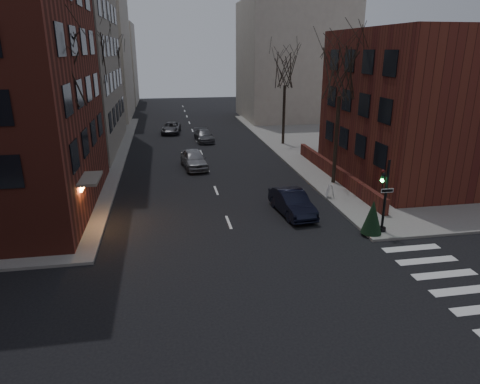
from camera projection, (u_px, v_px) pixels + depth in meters
name	position (u px, v px, depth m)	size (l,w,h in m)	color
ground	(285.00, 364.00, 13.67)	(160.00, 160.00, 0.00)	black
sidewalk_far_right	(467.00, 141.00, 46.46)	(44.00, 44.00, 0.15)	gray
building_right_brick	(429.00, 106.00, 32.39)	(12.00, 14.00, 11.00)	#5B241A
low_wall_right	(335.00, 172.00, 32.74)	(0.35, 16.00, 1.00)	#5B241A
building_distant_la	(76.00, 53.00, 59.68)	(14.00, 16.00, 18.00)	#BEB3A1
building_distant_ra	(293.00, 61.00, 60.30)	(14.00, 14.00, 16.00)	#BEB3A1
building_distant_lb	(107.00, 64.00, 76.52)	(10.00, 12.00, 14.00)	#BEB3A1
traffic_signal	(384.00, 201.00, 22.78)	(0.76, 0.44, 4.00)	black
tree_left_a	(57.00, 71.00, 22.60)	(4.18, 4.18, 10.26)	#2D231C
tree_left_b	(91.00, 58.00, 33.66)	(4.40, 4.40, 10.80)	#2D231C
tree_left_c	(111.00, 64.00, 47.01)	(3.96, 3.96, 9.72)	#2D231C
tree_right_a	(341.00, 73.00, 29.38)	(3.96, 3.96, 9.72)	#2D231C
tree_right_b	(285.00, 70.00, 42.60)	(3.74, 3.74, 9.18)	#2D231C
streetlamp_near	(98.00, 125.00, 31.51)	(0.36, 0.36, 6.28)	black
streetlamp_far	(121.00, 97.00, 50.18)	(0.36, 0.36, 6.28)	black
parked_sedan	(292.00, 203.00, 25.91)	(1.56, 4.47, 1.47)	black
car_lane_silver	(194.00, 159.00, 35.99)	(1.84, 4.58, 1.56)	gray
car_lane_gray	(204.00, 136.00, 46.44)	(1.76, 4.34, 1.26)	#46474C
car_lane_far	(171.00, 128.00, 51.08)	(2.10, 4.55, 1.26)	#424146
sandwich_board	(330.00, 191.00, 28.55)	(0.38, 0.54, 0.86)	white
evergreen_shrub	(372.00, 217.00, 22.80)	(1.11, 1.11, 1.85)	#16321D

